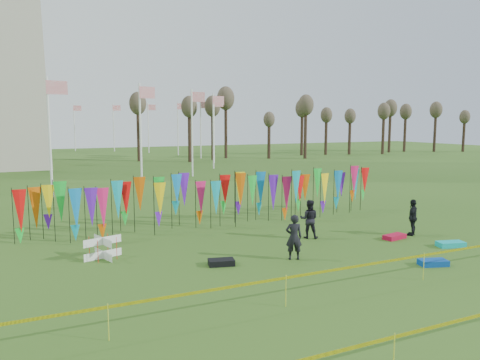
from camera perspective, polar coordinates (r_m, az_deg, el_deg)
name	(u,v)px	position (r m, az deg, el deg)	size (l,w,h in m)	color
ground	(310,274)	(16.12, 8.48, -11.27)	(160.00, 160.00, 0.00)	#2B4F16
banner_row	(222,193)	(22.96, -2.26, -1.63)	(18.64, 0.64, 2.45)	black
caution_tape_near	(343,270)	(14.18, 12.43, -10.65)	(26.00, 0.02, 0.90)	#F1F305
caution_tape_far	(458,323)	(11.50, 25.03, -15.48)	(26.00, 0.02, 0.90)	#F1F305
tree_line	(327,114)	(69.71, 10.51, 7.95)	(53.92, 1.92, 7.84)	#3C291E
box_kite	(103,248)	(18.22, -16.37, -7.95)	(0.75, 0.75, 0.84)	red
person_left	(294,237)	(17.44, 6.58, -6.93)	(0.62, 0.45, 1.69)	black
person_mid	(309,219)	(20.67, 8.42, -4.73)	(0.82, 0.51, 1.69)	black
person_right	(413,217)	(22.30, 20.32, -4.29)	(0.96, 0.55, 1.64)	black
kite_bag_blue	(433,263)	(18.17, 22.48, -9.29)	(0.98, 0.51, 0.20)	#0A43A4
kite_bag_red	(395,237)	(21.53, 18.32, -6.58)	(1.07, 0.49, 0.20)	#B20B2F
kite_bag_black	(221,262)	(16.87, -2.29, -9.98)	(0.91, 0.53, 0.21)	black
kite_bag_teal	(451,244)	(21.06, 24.30, -7.14)	(1.09, 0.52, 0.21)	#0DBABD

